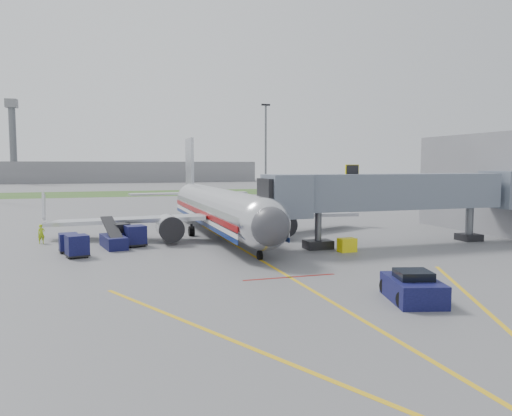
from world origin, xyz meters
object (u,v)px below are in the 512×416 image
object	(u,v)px
belt_loader	(113,241)
ramp_worker	(41,234)
baggage_tug	(120,235)
pushback_tug	(413,288)
airliner	(218,208)

from	to	relation	value
belt_loader	ramp_worker	size ratio (longest dim) A/B	2.97
belt_loader	ramp_worker	bearing A→B (deg)	145.11
baggage_tug	pushback_tug	bearing A→B (deg)	-59.81
belt_loader	airliner	bearing A→B (deg)	24.72
baggage_tug	ramp_worker	distance (m)	7.08
airliner	baggage_tug	size ratio (longest dim) A/B	12.23
baggage_tug	ramp_worker	world-z (taller)	baggage_tug
airliner	ramp_worker	world-z (taller)	airliner
airliner	baggage_tug	distance (m)	10.06
airliner	baggage_tug	bearing A→B (deg)	-161.80
airliner	ramp_worker	bearing A→B (deg)	-178.36
airliner	baggage_tug	xyz separation A→B (m)	(-9.40, -3.09, -1.84)
pushback_tug	ramp_worker	distance (m)	32.50
belt_loader	ramp_worker	distance (m)	7.26
pushback_tug	baggage_tug	size ratio (longest dim) A/B	1.45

